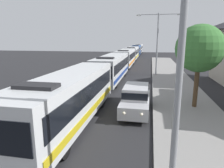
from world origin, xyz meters
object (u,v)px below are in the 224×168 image
bus_middle (126,57)px  bus_tail_end (139,48)px  bus_second_in_line (112,67)px  streetlamp_near (183,25)px  bus_lead (71,96)px  roadside_tree (200,49)px  white_suv (136,98)px  bus_rear (136,50)px  streetlamp_mid (158,38)px  bus_fourth_in_line (132,53)px

bus_middle → bus_tail_end: 38.82m
bus_second_in_line → streetlamp_near: streetlamp_near is taller
bus_lead → roadside_tree: roadside_tree is taller
bus_middle → white_suv: bus_middle is taller
bus_rear → bus_tail_end: same height
white_suv → streetlamp_near: 8.99m
bus_tail_end → bus_rear: bearing=-90.0°
bus_second_in_line → streetlamp_mid: streetlamp_mid is taller
white_suv → bus_middle: bearing=98.8°
bus_middle → bus_tail_end: (0.00, 38.82, 0.00)m
bus_second_in_line → bus_fourth_in_line: bearing=90.0°
bus_lead → bus_middle: 26.55m
bus_tail_end → bus_lead: bearing=-90.0°
bus_second_in_line → roadside_tree: size_ratio=2.06×
bus_rear → roadside_tree: roadside_tree is taller
bus_lead → bus_middle: bearing=90.0°
bus_middle → streetlamp_near: (5.40, -31.66, 3.71)m
bus_lead → white_suv: size_ratio=2.44×
bus_tail_end → roadside_tree: size_ratio=2.04×
bus_middle → bus_rear: same height
bus_fourth_in_line → roadside_tree: 36.44m
bus_lead → streetlamp_near: bearing=-43.4°
bus_second_in_line → bus_tail_end: bearing=90.0°
bus_fourth_in_line → streetlamp_near: size_ratio=1.35×
bus_second_in_line → bus_tail_end: size_ratio=1.01×
bus_fourth_in_line → bus_rear: size_ratio=1.10×
bus_fourth_in_line → white_suv: (3.70, -37.13, -0.66)m
white_suv → bus_lead: bearing=-145.2°
bus_middle → bus_second_in_line: bearing=-90.0°
white_suv → bus_rear: bearing=94.2°
white_suv → streetlamp_near: (1.70, -7.68, 4.36)m
bus_lead → bus_fourth_in_line: size_ratio=1.00×
bus_fourth_in_line → streetlamp_near: streetlamp_near is taller
streetlamp_mid → bus_fourth_in_line: bearing=103.9°
bus_second_in_line → bus_rear: bearing=90.0°
streetlamp_mid → bus_middle: bearing=122.1°
bus_lead → bus_middle: (-0.00, 26.55, -0.00)m
bus_middle → bus_fourth_in_line: (0.00, 13.14, 0.00)m
bus_second_in_line → roadside_tree: 12.19m
bus_lead → bus_second_in_line: 13.10m
bus_second_in_line → white_suv: size_ratio=2.54×
bus_middle → bus_rear: size_ratio=1.10×
bus_fourth_in_line → streetlamp_near: 45.28m
bus_second_in_line → white_suv: bus_second_in_line is taller
bus_fourth_in_line → roadside_tree: size_ratio=1.99×
bus_rear → bus_tail_end: (0.00, 12.41, 0.00)m
bus_second_in_line → white_suv: bearing=-70.6°
streetlamp_near → roadside_tree: bearing=74.9°
bus_rear → white_suv: size_ratio=2.22×
bus_lead → bus_middle: same height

